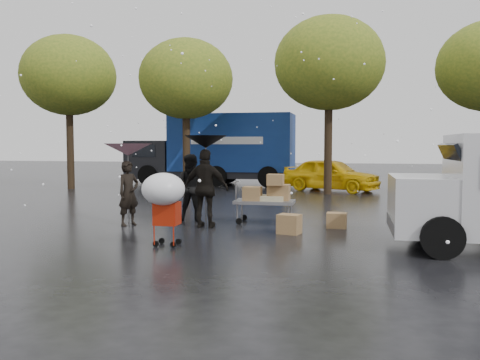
% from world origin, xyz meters
% --- Properties ---
extents(ground, '(90.00, 90.00, 0.00)m').
position_xyz_m(ground, '(0.00, 0.00, 0.00)').
color(ground, black).
rests_on(ground, ground).
extents(person_pink, '(0.63, 0.70, 1.60)m').
position_xyz_m(person_pink, '(-1.99, 0.84, 0.80)').
color(person_pink, black).
rests_on(person_pink, ground).
extents(person_middle, '(0.93, 0.77, 1.76)m').
position_xyz_m(person_middle, '(-0.62, 1.71, 0.88)').
color(person_middle, black).
rests_on(person_middle, ground).
extents(person_black, '(1.12, 0.49, 1.90)m').
position_xyz_m(person_black, '(-0.02, 0.91, 0.95)').
color(person_black, black).
rests_on(person_black, ground).
extents(umbrella_pink, '(1.17, 1.17, 2.04)m').
position_xyz_m(umbrella_pink, '(-1.99, 0.84, 1.88)').
color(umbrella_pink, '#4C4C4C').
rests_on(umbrella_pink, ground).
extents(umbrella_black, '(1.01, 1.01, 2.22)m').
position_xyz_m(umbrella_black, '(-0.02, 0.91, 2.07)').
color(umbrella_black, '#4C4C4C').
rests_on(umbrella_black, ground).
extents(vendor_cart, '(1.52, 0.80, 1.27)m').
position_xyz_m(vendor_cart, '(1.33, 1.88, 0.73)').
color(vendor_cart, slate).
rests_on(vendor_cart, ground).
extents(shopping_cart, '(0.84, 0.84, 1.46)m').
position_xyz_m(shopping_cart, '(-0.16, -1.55, 1.06)').
color(shopping_cart, '#AA1E09').
rests_on(shopping_cart, ground).
extents(blue_truck, '(8.30, 2.60, 3.50)m').
position_xyz_m(blue_truck, '(-3.18, 13.76, 1.76)').
color(blue_truck, navy).
rests_on(blue_truck, ground).
extents(box_ground_near, '(0.57, 0.50, 0.44)m').
position_xyz_m(box_ground_near, '(2.05, 0.49, 0.22)').
color(box_ground_near, brown).
rests_on(box_ground_near, ground).
extents(box_ground_far, '(0.49, 0.39, 0.37)m').
position_xyz_m(box_ground_far, '(3.08, 1.53, 0.18)').
color(box_ground_far, brown).
rests_on(box_ground_far, ground).
extents(yellow_taxi, '(4.50, 3.26, 1.43)m').
position_xyz_m(yellow_taxi, '(2.58, 11.39, 0.71)').
color(yellow_taxi, yellow).
rests_on(yellow_taxi, ground).
extents(tree_row, '(21.60, 4.40, 7.12)m').
position_xyz_m(tree_row, '(-0.47, 10.00, 5.02)').
color(tree_row, black).
rests_on(tree_row, ground).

